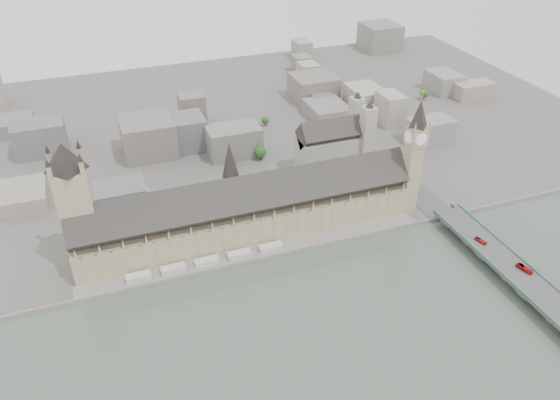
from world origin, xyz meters
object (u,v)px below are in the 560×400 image
object	(u,v)px
red_bus_north	(481,241)
car_approach	(453,206)
westminster_bridge	(504,266)
red_bus_south	(524,269)
elizabeth_tower	(414,149)
car_silver	(522,266)
victoria_tower	(75,201)
westminster_abbey	(335,145)
palace_of_westminster	(247,211)

from	to	relation	value
red_bus_north	car_approach	size ratio (longest dim) A/B	2.14
westminster_bridge	red_bus_south	size ratio (longest dim) A/B	26.52
red_bus_south	car_approach	bearing A→B (deg)	73.86
elizabeth_tower	car_silver	size ratio (longest dim) A/B	22.44
elizabeth_tower	victoria_tower	bearing A→B (deg)	176.04
westminster_abbey	red_bus_north	distance (m)	166.10
car_silver	elizabeth_tower	bearing A→B (deg)	107.43
red_bus_south	car_silver	bearing A→B (deg)	50.04
elizabeth_tower	westminster_abbey	xyz separation A→B (m)	(-27.08, 87.00, -33.01)
westminster_bridge	victoria_tower	bearing A→B (deg)	158.22
victoria_tower	palace_of_westminster	bearing A→B (deg)	-2.96
elizabeth_tower	palace_of_westminster	bearing A→B (deg)	175.15
red_bus_north	red_bus_south	xyz separation A→B (m)	(8.09, -37.99, 0.36)
palace_of_westminster	elizabeth_tower	xyz separation A→B (m)	(138.00, -11.70, 35.38)
victoria_tower	car_silver	world-z (taller)	victoria_tower
car_silver	victoria_tower	bearing A→B (deg)	158.32
westminster_bridge	car_silver	world-z (taller)	car_silver
car_silver	car_approach	bearing A→B (deg)	92.05
victoria_tower	car_silver	distance (m)	318.65
westminster_bridge	palace_of_westminster	bearing A→B (deg)	146.51
westminster_abbey	red_bus_south	xyz separation A→B (m)	(55.64, -196.56, -13.12)
elizabeth_tower	red_bus_north	xyz separation A→B (m)	(20.48, -71.57, -46.49)
elizabeth_tower	westminster_bridge	distance (m)	111.81
westminster_bridge	westminster_abbey	world-z (taller)	westminster_abbey
car_silver	westminster_bridge	bearing A→B (deg)	124.00
westminster_abbey	red_bus_north	size ratio (longest dim) A/B	7.02
victoria_tower	red_bus_south	bearing A→B (deg)	-23.85
red_bus_north	car_silver	size ratio (longest dim) A/B	2.02
victoria_tower	westminster_abbey	distance (m)	244.79
elizabeth_tower	car_silver	bearing A→B (deg)	-73.92
victoria_tower	westminster_abbey	xyz separation A→B (m)	(232.92, 69.00, -30.12)
elizabeth_tower	car_silver	world-z (taller)	elizabeth_tower
victoria_tower	red_bus_north	distance (m)	297.64
elizabeth_tower	red_bus_south	size ratio (longest dim) A/B	8.77
red_bus_south	elizabeth_tower	bearing A→B (deg)	89.03
westminster_abbey	red_bus_south	world-z (taller)	westminster_abbey
westminster_bridge	red_bus_north	bearing A→B (deg)	98.37
red_bus_south	car_approach	size ratio (longest dim) A/B	2.70
palace_of_westminster	red_bus_south	bearing A→B (deg)	-36.05
westminster_bridge	red_bus_north	distance (m)	25.04
palace_of_westminster	red_bus_north	size ratio (longest dim) A/B	27.35
car_silver	palace_of_westminster	bearing A→B (deg)	146.52
elizabeth_tower	car_approach	distance (m)	60.27
westminster_abbey	westminster_bridge	bearing A→B (deg)	-74.36
victoria_tower	westminster_abbey	size ratio (longest dim) A/B	1.47
red_bus_south	car_silver	xyz separation A→B (m)	(1.84, 4.06, -0.92)
victoria_tower	car_silver	xyz separation A→B (m)	(290.41, -123.50, -44.17)
car_approach	red_bus_north	bearing A→B (deg)	-97.11
westminster_abbey	car_silver	world-z (taller)	westminster_abbey
palace_of_westminster	victoria_tower	xyz separation A→B (m)	(-122.00, 6.30, 32.50)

